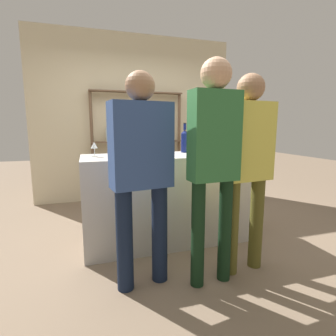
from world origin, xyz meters
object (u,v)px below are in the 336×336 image
(counter_bottle_1, at_px, (133,144))
(cork_jar, at_px, (125,149))
(counter_bottle_0, at_px, (144,144))
(customer_left, at_px, (141,166))
(customer_center, at_px, (214,153))
(customer_right, at_px, (247,158))
(wine_glass, at_px, (94,146))
(counter_bottle_2, at_px, (185,141))

(counter_bottle_1, bearing_deg, cork_jar, 112.71)
(counter_bottle_0, height_order, customer_left, customer_left)
(customer_center, bearing_deg, customer_right, -78.39)
(counter_bottle_0, bearing_deg, cork_jar, -156.80)
(counter_bottle_0, bearing_deg, customer_left, -103.21)
(cork_jar, distance_m, customer_left, 0.78)
(customer_right, bearing_deg, wine_glass, 48.84)
(counter_bottle_2, relative_size, cork_jar, 2.22)
(counter_bottle_0, height_order, wine_glass, counter_bottle_0)
(counter_bottle_1, relative_size, wine_glass, 2.21)
(counter_bottle_1, distance_m, customer_left, 0.65)
(cork_jar, relative_size, customer_left, 0.09)
(counter_bottle_0, distance_m, customer_right, 1.15)
(counter_bottle_0, distance_m, counter_bottle_2, 0.51)
(counter_bottle_1, bearing_deg, customer_right, -38.46)
(customer_left, xyz_separation_m, customer_center, (0.54, -0.14, 0.10))
(wine_glass, bearing_deg, counter_bottle_2, 7.34)
(customer_right, bearing_deg, counter_bottle_1, 45.34)
(cork_jar, distance_m, customer_center, 1.07)
(counter_bottle_0, relative_size, counter_bottle_2, 0.90)
(cork_jar, bearing_deg, counter_bottle_0, 23.20)
(wine_glass, bearing_deg, customer_right, -34.96)
(customer_center, bearing_deg, cork_jar, 28.21)
(counter_bottle_1, xyz_separation_m, cork_jar, (-0.06, 0.14, -0.05))
(counter_bottle_1, relative_size, customer_left, 0.20)
(counter_bottle_2, distance_m, customer_left, 1.19)
(customer_center, bearing_deg, counter_bottle_1, 29.56)
(wine_glass, bearing_deg, cork_jar, -6.88)
(counter_bottle_2, xyz_separation_m, customer_left, (-0.71, -0.95, -0.13))
(counter_bottle_0, relative_size, cork_jar, 2.00)
(wine_glass, height_order, customer_left, customer_left)
(cork_jar, relative_size, customer_center, 0.09)
(counter_bottle_1, bearing_deg, customer_center, -57.60)
(counter_bottle_1, height_order, wine_glass, counter_bottle_1)
(wine_glass, distance_m, cork_jar, 0.31)
(counter_bottle_2, xyz_separation_m, customer_right, (0.19, -0.99, -0.10))
(counter_bottle_0, distance_m, wine_glass, 0.53)
(counter_bottle_0, xyz_separation_m, counter_bottle_1, (-0.16, -0.23, 0.01))
(counter_bottle_1, distance_m, counter_bottle_2, 0.73)
(wine_glass, bearing_deg, counter_bottle_1, -25.54)
(counter_bottle_1, distance_m, cork_jar, 0.16)
(counter_bottle_2, bearing_deg, wine_glass, -172.66)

